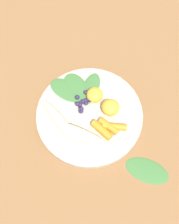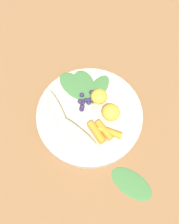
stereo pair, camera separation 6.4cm
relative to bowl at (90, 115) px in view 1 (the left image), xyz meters
name	(u,v)px [view 1 (the left image)]	position (x,y,z in m)	size (l,w,h in m)	color
ground_plane	(90,117)	(0.00, 0.00, -0.01)	(2.40, 2.40, 0.00)	brown
bowl	(90,115)	(0.00, 0.00, 0.00)	(0.28, 0.28, 0.02)	#B2AD9E
banana_peeled_left	(81,134)	(-0.04, -0.05, 0.03)	(0.15, 0.03, 0.03)	beige
banana_peeled_right	(60,121)	(-0.08, 0.00, 0.03)	(0.15, 0.03, 0.03)	beige
orange_segment_near	(95,95)	(0.03, 0.04, 0.03)	(0.04, 0.04, 0.03)	#F4A833
orange_segment_far	(110,107)	(0.05, -0.01, 0.03)	(0.05, 0.05, 0.03)	#F4A833
carrot_front	(102,130)	(0.01, -0.06, 0.02)	(0.02, 0.02, 0.06)	orange
carrot_mid_left	(109,126)	(0.03, -0.05, 0.02)	(0.02, 0.02, 0.06)	orange
carrot_mid_right	(114,126)	(0.05, -0.06, 0.02)	(0.02, 0.02, 0.06)	orange
blueberry_pile	(83,102)	(-0.01, 0.03, 0.02)	(0.05, 0.06, 0.02)	#2D234C
coconut_shred_patch	(76,93)	(-0.01, 0.07, 0.01)	(0.04, 0.04, 0.00)	white
kale_leaf_left	(90,89)	(0.03, 0.07, 0.01)	(0.10, 0.05, 0.01)	#3D7038
kale_leaf_right	(76,87)	(-0.01, 0.09, 0.01)	(0.09, 0.06, 0.01)	#3D7038
kale_leaf_rear	(67,90)	(-0.04, 0.09, 0.01)	(0.10, 0.06, 0.01)	#3D7038
kale_leaf_stray	(147,170)	(0.09, -0.18, -0.01)	(0.11, 0.06, 0.01)	#3D7038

